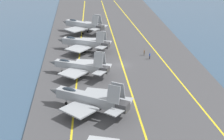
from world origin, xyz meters
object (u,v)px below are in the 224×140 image
parked_jet_second (88,98)px  parked_jet_third (80,66)px  crew_brown_vest (144,52)px  parked_jet_fourth (83,43)px  crew_blue_vest (150,56)px  parked_jet_fifth (83,25)px

parked_jet_second → parked_jet_third: 17.24m
parked_jet_second → crew_brown_vest: 33.61m
parked_jet_second → parked_jet_fourth: (34.99, 0.41, -0.11)m
crew_blue_vest → crew_brown_vest: (2.88, 0.97, -0.03)m
parked_jet_fourth → crew_blue_vest: parked_jet_fourth is taller
crew_brown_vest → parked_jet_fifth: bearing=34.7°
parked_jet_third → parked_jet_fifth: (35.97, -1.15, 0.41)m
parked_jet_second → crew_blue_vest: bearing=-32.4°
crew_brown_vest → parked_jet_fourth: bearing=71.5°
parked_jet_fourth → crew_brown_vest: parked_jet_fourth is taller
parked_jet_second → parked_jet_fifth: size_ratio=1.06×
parked_jet_third → parked_jet_fourth: size_ratio=0.97×
parked_jet_third → crew_brown_vest: (12.36, -17.52, -1.45)m
crew_blue_vest → crew_brown_vest: crew_blue_vest is taller
parked_jet_fifth → crew_brown_vest: size_ratio=9.31×
parked_jet_third → parked_jet_fifth: parked_jet_fifth is taller
parked_jet_second → parked_jet_fifth: (53.14, 0.40, 0.26)m
parked_jet_fourth → crew_blue_vest: size_ratio=9.18×
parked_jet_fourth → parked_jet_fifth: bearing=-0.0°
parked_jet_fourth → parked_jet_fifth: size_ratio=1.02×
parked_jet_second → parked_jet_third: size_ratio=1.08×
parked_jet_fourth → parked_jet_second: bearing=-179.3°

